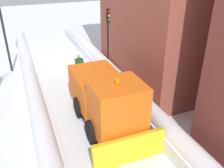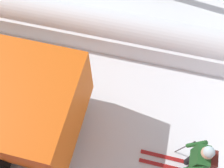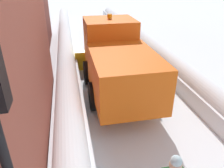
{
  "view_description": "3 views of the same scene",
  "coord_description": "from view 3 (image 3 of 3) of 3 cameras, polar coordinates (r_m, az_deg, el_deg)",
  "views": [
    {
      "loc": [
        2.98,
        18.43,
        7.46
      ],
      "look_at": [
        -1.54,
        7.22,
        1.24
      ],
      "focal_mm": 39.03,
      "sensor_mm": 36.0,
      "label": 1
    },
    {
      "loc": [
        -2.13,
        4.74,
        6.48
      ],
      "look_at": [
        0.31,
        5.33,
        1.58
      ],
      "focal_mm": 40.42,
      "sensor_mm": 36.0,
      "label": 2
    },
    {
      "loc": [
        -2.42,
        0.61,
        4.72
      ],
      "look_at": [
        -1.04,
        7.39,
        1.2
      ],
      "focal_mm": 35.28,
      "sensor_mm": 36.0,
      "label": 3
    }
  ],
  "objects": [
    {
      "name": "snowbank_left",
      "position": [
        10.28,
        -11.57,
        2.28
      ],
      "size": [
        1.1,
        36.0,
        1.14
      ],
      "color": "white",
      "rests_on": "ground"
    },
    {
      "name": "traffic_light_pole",
      "position": [
        2.6,
        -26.06,
        -14.11
      ],
      "size": [
        0.28,
        0.42,
        4.46
      ],
      "color": "black",
      "rests_on": "ground"
    },
    {
      "name": "ground_plane",
      "position": [
        10.78,
        2.61,
        0.96
      ],
      "size": [
        80.0,
        80.0,
        0.0
      ],
      "primitive_type": "plane",
      "color": "white"
    },
    {
      "name": "snowbank_right",
      "position": [
        11.45,
        15.46,
        4.33
      ],
      "size": [
        1.1,
        36.0,
        1.11
      ],
      "color": "white",
      "rests_on": "ground"
    },
    {
      "name": "plow_truck",
      "position": [
        9.11,
        1.1,
        6.09
      ],
      "size": [
        3.2,
        5.98,
        3.12
      ],
      "color": "orange",
      "rests_on": "ground"
    }
  ]
}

